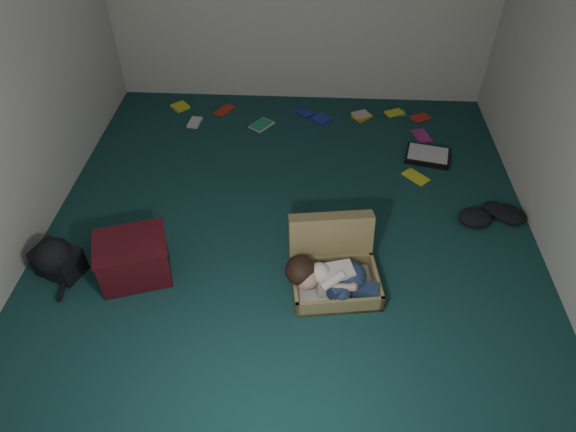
# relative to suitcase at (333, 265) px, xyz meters

# --- Properties ---
(floor) EXTENTS (4.50, 4.50, 0.00)m
(floor) POSITION_rel_suitcase_xyz_m (-0.35, 0.43, -0.14)
(floor) COLOR #163F3F
(floor) RESTS_ON ground
(suitcase) EXTENTS (0.70, 0.69, 0.46)m
(suitcase) POSITION_rel_suitcase_xyz_m (0.00, 0.00, 0.00)
(suitcase) COLOR #8F804F
(suitcase) RESTS_ON floor
(person) EXTENTS (0.69, 0.33, 0.28)m
(person) POSITION_rel_suitcase_xyz_m (-0.02, -0.16, 0.04)
(person) COLOR white
(person) RESTS_ON suitcase
(maroon_bin) EXTENTS (0.61, 0.54, 0.35)m
(maroon_bin) POSITION_rel_suitcase_xyz_m (-1.47, -0.05, 0.04)
(maroon_bin) COLOR #450E15
(maroon_bin) RESTS_ON floor
(backpack) EXTENTS (0.50, 0.45, 0.25)m
(backpack) POSITION_rel_suitcase_xyz_m (-2.05, -0.06, -0.01)
(backpack) COLOR black
(backpack) RESTS_ON floor
(clothing_pile) EXTENTS (0.58, 0.52, 0.15)m
(clothing_pile) POSITION_rel_suitcase_xyz_m (1.35, 0.71, -0.06)
(clothing_pile) COLOR black
(clothing_pile) RESTS_ON floor
(paper_tray) EXTENTS (0.47, 0.39, 0.06)m
(paper_tray) POSITION_rel_suitcase_xyz_m (0.94, 1.57, -0.11)
(paper_tray) COLOR black
(paper_tray) RESTS_ON floor
(book_scatter) EXTENTS (2.87, 1.32, 0.02)m
(book_scatter) POSITION_rel_suitcase_xyz_m (-0.05, 2.09, -0.13)
(book_scatter) COLOR yellow
(book_scatter) RESTS_ON floor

